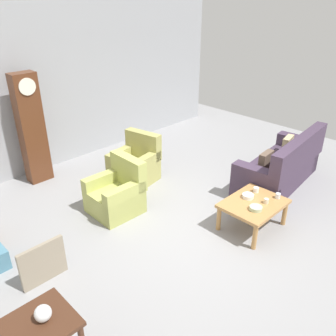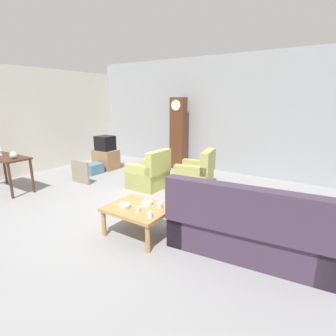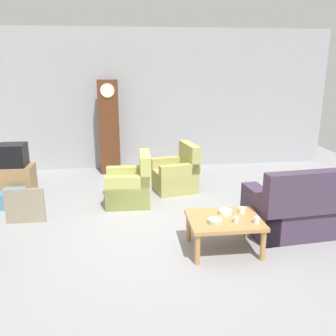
% 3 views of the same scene
% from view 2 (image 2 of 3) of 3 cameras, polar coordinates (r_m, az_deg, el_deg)
% --- Properties ---
extents(ground_plane, '(10.40, 10.40, 0.00)m').
position_cam_2_polar(ground_plane, '(5.13, -6.52, -8.96)').
color(ground_plane, gray).
extents(garage_door_wall, '(8.40, 0.16, 3.20)m').
position_cam_2_polar(garage_door_wall, '(7.81, 10.56, 11.18)').
color(garage_door_wall, '#9EA0A5').
rests_on(garage_door_wall, ground_plane).
extents(pegboard_wall_left, '(0.12, 6.40, 2.88)m').
position_cam_2_polar(pegboard_wall_left, '(8.29, -28.13, 8.79)').
color(pegboard_wall_left, silver).
rests_on(pegboard_wall_left, ground_plane).
extents(couch_floral, '(2.18, 1.08, 1.04)m').
position_cam_2_polar(couch_floral, '(3.79, 16.85, -12.59)').
color(couch_floral, '#423347').
rests_on(couch_floral, ground_plane).
extents(armchair_olive_near, '(0.81, 0.78, 0.92)m').
position_cam_2_polar(armchair_olive_near, '(6.23, -4.03, -1.59)').
color(armchair_olive_near, tan).
rests_on(armchair_olive_near, ground_plane).
extents(armchair_olive_far, '(0.92, 0.90, 0.92)m').
position_cam_2_polar(armchair_olive_far, '(6.25, 6.12, -1.57)').
color(armchair_olive_far, tan).
rests_on(armchair_olive_far, ground_plane).
extents(coffee_table_wood, '(0.96, 0.76, 0.46)m').
position_cam_2_polar(coffee_table_wood, '(4.12, -6.38, -9.19)').
color(coffee_table_wood, '#B27F47').
rests_on(coffee_table_wood, ground_plane).
extents(console_table_dark, '(1.30, 0.56, 0.80)m').
position_cam_2_polar(console_table_dark, '(7.00, -31.65, 1.21)').
color(console_table_dark, '#472819').
rests_on(console_table_dark, ground_plane).
extents(grandfather_clock, '(0.44, 0.30, 2.09)m').
position_cam_2_polar(grandfather_clock, '(7.90, 2.22, 7.44)').
color(grandfather_clock, '#562D19').
rests_on(grandfather_clock, ground_plane).
extents(tv_stand_cabinet, '(0.68, 0.52, 0.57)m').
position_cam_2_polar(tv_stand_cabinet, '(8.15, -13.20, 1.82)').
color(tv_stand_cabinet, '#997047').
rests_on(tv_stand_cabinet, ground_plane).
extents(tv_crt, '(0.48, 0.44, 0.42)m').
position_cam_2_polar(tv_crt, '(8.06, -13.41, 5.25)').
color(tv_crt, black).
rests_on(tv_crt, tv_stand_cabinet).
extents(framed_picture_leaning, '(0.60, 0.05, 0.57)m').
position_cam_2_polar(framed_picture_leaning, '(6.92, -18.38, -0.84)').
color(framed_picture_leaning, gray).
rests_on(framed_picture_leaning, ground_plane).
extents(storage_box_blue, '(0.38, 0.47, 0.28)m').
position_cam_2_polar(storage_box_blue, '(7.73, -15.78, -0.14)').
color(storage_box_blue, teal).
rests_on(storage_box_blue, ground_plane).
extents(glass_dome_cloche, '(0.15, 0.15, 0.15)m').
position_cam_2_polar(glass_dome_cloche, '(6.60, -30.37, 2.42)').
color(glass_dome_cloche, silver).
rests_on(glass_dome_cloche, console_table_dark).
extents(cup_white_porcelain, '(0.09, 0.09, 0.08)m').
position_cam_2_polar(cup_white_porcelain, '(4.02, -1.85, -8.05)').
color(cup_white_porcelain, white).
rests_on(cup_white_porcelain, coffee_table_wood).
extents(cup_blue_rimmed, '(0.08, 0.08, 0.08)m').
position_cam_2_polar(cup_blue_rimmed, '(3.73, -3.93, -9.98)').
color(cup_blue_rimmed, silver).
rests_on(cup_blue_rimmed, coffee_table_wood).
extents(cup_cream_tall, '(0.07, 0.07, 0.08)m').
position_cam_2_polar(cup_cream_tall, '(3.91, -6.50, -8.88)').
color(cup_cream_tall, beige).
rests_on(cup_cream_tall, coffee_table_wood).
extents(bowl_white_stacked, '(0.18, 0.18, 0.06)m').
position_cam_2_polar(bowl_white_stacked, '(4.15, -4.66, -7.50)').
color(bowl_white_stacked, white).
rests_on(bowl_white_stacked, coffee_table_wood).
extents(bowl_shallow_green, '(0.19, 0.19, 0.06)m').
position_cam_2_polar(bowl_shallow_green, '(4.08, -9.38, -8.05)').
color(bowl_shallow_green, '#B2C69E').
rests_on(bowl_shallow_green, coffee_table_wood).
extents(wine_glass_short, '(0.07, 0.07, 0.21)m').
position_cam_2_polar(wine_glass_short, '(7.08, -32.37, 3.40)').
color(wine_glass_short, silver).
rests_on(wine_glass_short, console_table_dark).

